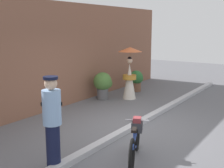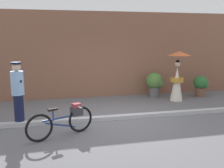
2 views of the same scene
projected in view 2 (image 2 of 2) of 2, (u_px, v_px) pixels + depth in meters
The scene contains 8 objects.
ground_plane at pixel (118, 119), 7.55m from camera, with size 30.00×30.00×0.00m, color slate.
building_wall at pixel (99, 55), 10.31m from camera, with size 14.00×0.40×3.37m, color brown.
sidewalk_curb at pixel (118, 117), 7.54m from camera, with size 14.00×0.20×0.12m, color #B2B2B7.
bicycle_near_officer at pixel (64, 120), 6.24m from camera, with size 1.62×0.78×0.76m.
person_officer at pixel (18, 92), 6.91m from camera, with size 0.34×0.34×1.74m.
person_with_parasol at pixel (177, 75), 9.64m from camera, with size 0.86×0.86×1.87m.
potted_plant_by_door at pixel (201, 85), 10.40m from camera, with size 0.57×0.55×0.85m.
potted_plant_small at pixel (155, 83), 10.31m from camera, with size 0.68×0.66×0.98m.
Camera 2 is at (-1.76, -7.02, 2.40)m, focal length 41.08 mm.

